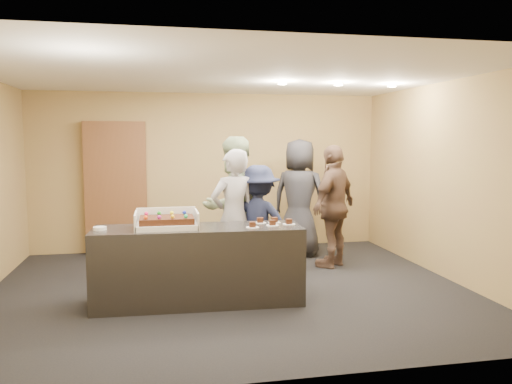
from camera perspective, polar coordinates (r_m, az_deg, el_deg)
room at (r=6.26m, az=-3.01°, el=0.90°), size 6.04×6.00×2.70m
serving_counter at (r=5.91m, az=-6.57°, el=-8.30°), size 2.43×0.80×0.90m
storage_cabinet at (r=8.65m, az=-15.71°, el=0.45°), size 1.00×0.15×2.21m
cake_box at (r=5.82m, az=-10.17°, el=-3.58°), size 0.71×0.49×0.21m
sheet_cake at (r=5.79m, az=-10.18°, el=-3.13°), size 0.61×0.42×0.12m
plate_stack at (r=5.86m, az=-17.42°, el=-3.99°), size 0.15×0.15×0.04m
slice_a at (r=5.73m, az=-0.41°, el=-3.87°), size 0.15×0.15×0.07m
slice_b at (r=6.04m, az=0.47°, el=-3.36°), size 0.15×0.15×0.07m
slice_c at (r=5.87m, az=1.89°, el=-3.64°), size 0.15×0.15×0.07m
slice_d at (r=6.07m, az=2.11°, el=-3.32°), size 0.15×0.15×0.07m
slice_e at (r=5.96m, az=3.78°, el=-3.50°), size 0.15×0.15×0.07m
person_server_grey at (r=6.56m, az=-2.55°, el=-2.88°), size 0.75×0.61×1.79m
person_sage_man at (r=6.95m, az=-2.66°, el=-1.71°), size 1.19×1.11×1.95m
person_navy_man at (r=6.76m, az=0.28°, el=-3.56°), size 1.16×0.94×1.57m
person_brown_extra at (r=7.55m, az=8.89°, el=-1.61°), size 1.10×1.04×1.83m
person_dark_suit at (r=8.24m, az=5.00°, el=-0.62°), size 1.12×1.04×1.92m
ceiling_spotlights at (r=7.16m, az=9.39°, el=12.04°), size 1.72×0.12×0.03m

